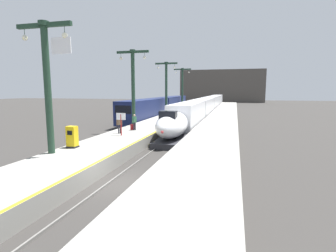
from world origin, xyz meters
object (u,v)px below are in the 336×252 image
Objects in this scene: rolling_suitcase at (132,127)px; regional_train_adjacent at (161,106)px; station_column_near at (47,74)px; station_column_mid at (133,80)px; departure_info_board at (121,120)px; station_column_far at (166,83)px; passenger_near_edge at (134,121)px; passenger_mid_platform at (119,123)px; ticket_machine_yellow at (72,138)px; highspeed_train_main at (207,105)px; station_column_distant at (182,84)px.

regional_train_adjacent is at bearing 98.55° from rolling_suitcase.
station_column_near is 0.96× the size of station_column_mid.
station_column_mid is 4.22× the size of departure_info_board.
station_column_far reaches higher than station_column_mid.
station_column_far is 19.97m from passenger_near_edge.
ticket_machine_yellow is (-0.67, -6.68, -0.25)m from passenger_mid_platform.
station_column_far is 4.29× the size of departure_info_board.
station_column_distant is at bearing 172.89° from highspeed_train_main.
passenger_mid_platform is (1.02, -6.25, -4.41)m from station_column_mid.
departure_info_board reaches higher than rolling_suitcase.
passenger_near_edge is (3.87, -23.83, -0.09)m from regional_train_adjacent.
station_column_far reaches higher than passenger_near_edge.
station_column_near is 8.58m from departure_info_board.
passenger_near_edge is at bearing 89.81° from departure_info_board.
highspeed_train_main is at bearing 82.42° from station_column_near.
station_column_distant is 34.00m from rolling_suitcase.
station_column_near reaches higher than passenger_mid_platform.
passenger_near_edge is at bearing 81.52° from station_column_near.
station_column_mid is 6.15m from passenger_near_edge.
rolling_suitcase is 3.72m from departure_info_board.
station_column_distant is (0.00, 29.83, 0.13)m from station_column_mid.
ticket_machine_yellow is (-5.55, -42.02, -0.18)m from highspeed_train_main.
passenger_near_edge is at bearing -97.29° from highspeed_train_main.
station_column_near is at bearing -96.41° from passenger_mid_platform.
highspeed_train_main is 7.52m from station_column_distant.
passenger_mid_platform is at bearing -105.90° from passenger_near_edge.
departure_info_board reaches higher than passenger_near_edge.
station_column_near is 30.22m from station_column_far.
rolling_suitcase is at bearing -85.96° from station_column_far.
departure_info_board is (1.60, 7.53, -3.78)m from station_column_near.
regional_train_adjacent is 6.63m from station_column_far.
station_column_distant is at bearing 90.08° from station_column_near.
regional_train_adjacent is at bearing -131.36° from highspeed_train_main.
ticket_machine_yellow reaches higher than rolling_suitcase.
station_column_distant is 36.37m from passenger_mid_platform.
station_column_far reaches higher than passenger_mid_platform.
station_column_distant reaches higher than station_column_mid.
station_column_distant is at bearing 92.31° from rolling_suitcase.
passenger_near_edge is 3.34m from departure_info_board.
station_column_far is 14.38m from station_column_distant.
ticket_machine_yellow is (0.29, 1.85, -4.55)m from station_column_near.
station_column_far is at bearing -63.67° from regional_train_adjacent.
passenger_mid_platform is at bearing -82.98° from regional_train_adjacent.
departure_info_board is (0.65, -1.00, 0.52)m from passenger_mid_platform.
passenger_near_edge is 1.00× the size of passenger_mid_platform.
ticket_machine_yellow is at bearing -95.71° from passenger_mid_platform.
departure_info_board is at bearing -77.06° from station_column_mid.
station_column_distant reaches higher than ticket_machine_yellow.
highspeed_train_main is 33.15m from rolling_suitcase.
rolling_suitcase is at bearing 83.31° from station_column_near.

